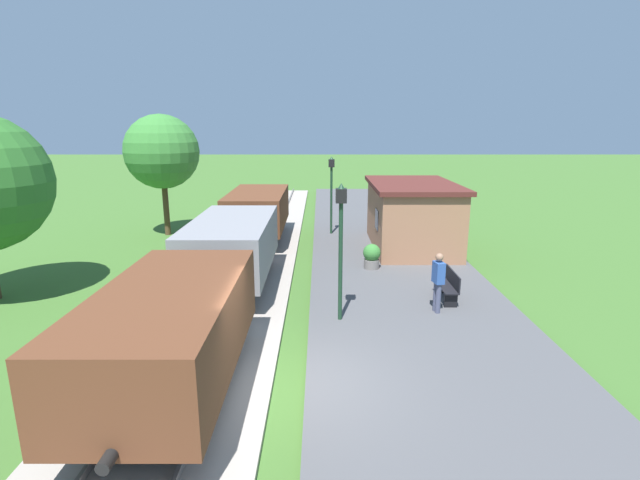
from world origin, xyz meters
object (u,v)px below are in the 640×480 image
at_px(freight_train, 232,249).
at_px(lamp_post_near, 341,227).
at_px(lamp_post_far, 331,181).
at_px(tree_trackside_far, 162,152).
at_px(bench_near_hut, 448,285).
at_px(potted_planter, 372,256).
at_px(station_hut, 411,215).
at_px(bench_down_platform, 392,215).
at_px(person_waiting, 438,280).

distance_m(freight_train, lamp_post_near, 4.85).
xyz_separation_m(lamp_post_far, tree_trackside_far, (-8.20, 0.80, 1.30)).
xyz_separation_m(bench_near_hut, potted_planter, (-1.95, 3.21, 0.00)).
distance_m(potted_planter, tree_trackside_far, 12.05).
distance_m(station_hut, potted_planter, 3.84).
relative_size(bench_down_platform, lamp_post_far, 0.41).
height_order(station_hut, potted_planter, station_hut).
xyz_separation_m(person_waiting, tree_trackside_far, (-10.94, 10.67, 2.92)).
xyz_separation_m(freight_train, bench_down_platform, (6.75, 9.60, -0.68)).
bearing_deg(station_hut, potted_planter, -122.56).
xyz_separation_m(person_waiting, lamp_post_near, (-2.75, -0.52, 1.62)).
relative_size(freight_train, lamp_post_far, 5.24).
height_order(freight_train, station_hut, station_hut).
bearing_deg(tree_trackside_far, potted_planter, -34.36).
height_order(lamp_post_near, tree_trackside_far, tree_trackside_far).
bearing_deg(freight_train, potted_planter, 17.90).
relative_size(freight_train, bench_down_platform, 12.93).
height_order(person_waiting, lamp_post_far, lamp_post_far).
relative_size(freight_train, tree_trackside_far, 3.29).
xyz_separation_m(station_hut, bench_near_hut, (-0.05, -6.35, -0.93)).
relative_size(potted_planter, lamp_post_near, 0.25).
relative_size(station_hut, bench_down_platform, 3.87).
relative_size(freight_train, potted_planter, 21.18).
distance_m(bench_down_platform, lamp_post_far, 4.54).
xyz_separation_m(freight_train, bench_near_hut, (6.75, -1.66, -0.68)).
xyz_separation_m(lamp_post_near, tree_trackside_far, (-8.20, 11.19, 1.30)).
bearing_deg(potted_planter, person_waiting, -71.43).
distance_m(lamp_post_near, tree_trackside_far, 13.94).
relative_size(station_hut, lamp_post_far, 1.57).
xyz_separation_m(freight_train, station_hut, (6.80, 4.69, 0.26)).
relative_size(bench_near_hut, tree_trackside_far, 0.25).
relative_size(bench_near_hut, lamp_post_near, 0.41).
bearing_deg(freight_train, person_waiting, -22.76).
height_order(freight_train, potted_planter, freight_train).
height_order(lamp_post_far, tree_trackside_far, tree_trackside_far).
bearing_deg(person_waiting, potted_planter, -81.59).
height_order(bench_near_hut, potted_planter, potted_planter).
bearing_deg(lamp_post_near, station_hut, 66.72).
xyz_separation_m(bench_near_hut, lamp_post_far, (-3.31, 8.94, 2.08)).
relative_size(bench_down_platform, person_waiting, 0.88).
xyz_separation_m(freight_train, potted_planter, (4.79, 1.55, -0.67)).
bearing_deg(freight_train, bench_near_hut, -13.83).
distance_m(bench_near_hut, bench_down_platform, 11.26).
distance_m(person_waiting, lamp_post_near, 3.23).
distance_m(freight_train, person_waiting, 6.71).
bearing_deg(lamp_post_near, bench_near_hut, 23.75).
bearing_deg(lamp_post_far, station_hut, -37.65).
xyz_separation_m(station_hut, bench_down_platform, (-0.05, 4.91, -0.93)).
bearing_deg(person_waiting, lamp_post_near, 0.59).
relative_size(potted_planter, tree_trackside_far, 0.16).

